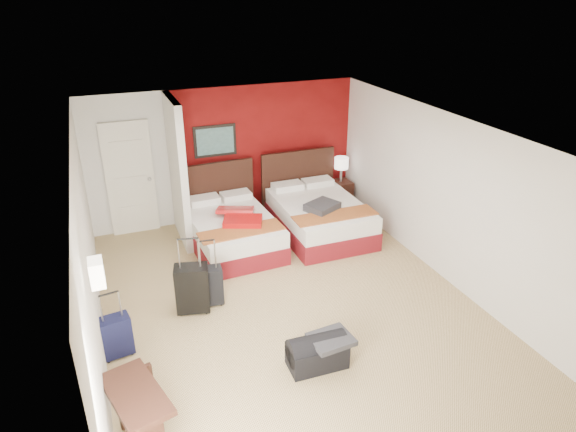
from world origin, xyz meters
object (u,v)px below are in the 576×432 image
bed_left (232,233)px  suitcase_charcoal (209,287)px  suitcase_black (193,290)px  red_suitcase_open (239,216)px  suitcase_navy (116,338)px  duffel_bag (317,354)px  bed_right (320,218)px  desk (140,421)px  nightstand (340,194)px  table_lamp (341,170)px

bed_left → suitcase_charcoal: bed_left is taller
suitcase_black → suitcase_charcoal: size_ratio=1.23×
red_suitcase_open → suitcase_navy: red_suitcase_open is taller
suitcase_charcoal → duffel_bag: suitcase_charcoal is taller
suitcase_black → bed_left: bearing=71.2°
bed_left → bed_right: 1.61m
suitcase_charcoal → desk: (-1.19, -2.20, 0.09)m
nightstand → duffel_bag: nightstand is taller
table_lamp → suitcase_charcoal: table_lamp is taller
red_suitcase_open → duffel_bag: red_suitcase_open is taller
suitcase_navy → desk: desk is taller
nightstand → table_lamp: size_ratio=1.12×
suitcase_navy → desk: 1.54m
duffel_bag → suitcase_navy: bearing=155.9°
bed_left → suitcase_black: 1.89m
table_lamp → nightstand: bearing=0.0°
bed_left → table_lamp: (2.48, 0.89, 0.52)m
bed_left → table_lamp: size_ratio=3.83×
bed_right → table_lamp: bearing=46.9°
nightstand → desk: size_ratio=0.64×
bed_right → suitcase_navy: (-3.68, -2.14, -0.05)m
red_suitcase_open → suitcase_navy: size_ratio=1.66×
duffel_bag → suitcase_black: bearing=126.4°
bed_left → suitcase_navy: size_ratio=3.71×
bed_left → duffel_bag: bearing=-90.6°
red_suitcase_open → table_lamp: 2.58m
bed_right → nightstand: bed_right is taller
red_suitcase_open → desk: 4.16m
suitcase_black → suitcase_navy: bearing=-137.7°
table_lamp → suitcase_charcoal: 4.07m
bed_left → duffel_bag: size_ratio=2.76×
red_suitcase_open → bed_left: bearing=156.8°
suitcase_black → suitcase_charcoal: suitcase_black is taller
desk → nightstand: bearing=30.8°
suitcase_navy → duffel_bag: size_ratio=0.74×
duffel_bag → desk: bearing=-165.5°
nightstand → suitcase_black: 4.28m
bed_left → red_suitcase_open: (0.10, -0.10, 0.34)m
nightstand → table_lamp: table_lamp is taller
nightstand → duffel_bag: size_ratio=0.81×
suitcase_navy → table_lamp: bearing=25.0°
bed_right → table_lamp: size_ratio=4.05×
nightstand → table_lamp: (0.00, 0.00, 0.53)m
duffel_bag → bed_left: bearing=93.9°
nightstand → table_lamp: 0.53m
suitcase_charcoal → desk: desk is taller
red_suitcase_open → desk: desk is taller
suitcase_navy → duffel_bag: suitcase_navy is taller
red_suitcase_open → table_lamp: size_ratio=1.72×
red_suitcase_open → suitcase_black: (-1.11, -1.50, -0.29)m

